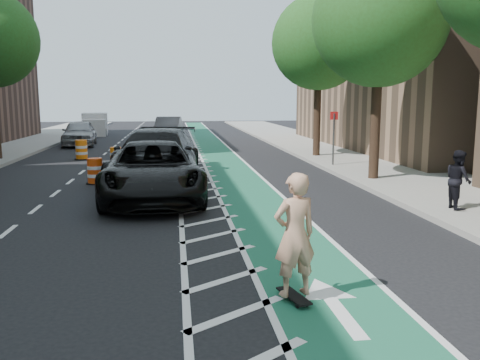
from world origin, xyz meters
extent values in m
plane|color=black|center=(0.00, 0.00, 0.00)|extent=(120.00, 120.00, 0.00)
cube|color=#1B6146|center=(3.00, 10.00, 0.01)|extent=(2.00, 90.00, 0.01)
cube|color=silver|center=(1.50, 10.00, 0.01)|extent=(1.40, 90.00, 0.01)
cube|color=gray|center=(9.50, 10.00, 0.07)|extent=(5.00, 90.00, 0.15)
cube|color=gray|center=(7.05, 10.00, 0.08)|extent=(0.12, 90.00, 0.16)
cylinder|color=#382619|center=(7.90, 8.00, 2.20)|extent=(0.36, 0.36, 4.40)
sphere|color=#244D19|center=(7.90, 8.00, 5.80)|extent=(4.20, 4.20, 4.20)
cylinder|color=#382619|center=(7.90, 16.00, 2.20)|extent=(0.36, 0.36, 4.40)
sphere|color=#244D19|center=(7.90, 16.00, 5.80)|extent=(4.20, 4.20, 4.20)
cylinder|color=#4C4C4C|center=(7.60, 12.00, 1.20)|extent=(0.08, 0.08, 2.40)
cube|color=red|center=(7.60, 12.00, 2.30)|extent=(0.35, 0.02, 0.35)
cube|color=black|center=(2.43, -2.43, 0.09)|extent=(0.41, 0.81, 0.03)
cylinder|color=black|center=(2.28, -2.20, 0.03)|extent=(0.04, 0.07, 0.06)
cylinder|color=black|center=(2.44, -2.16, 0.03)|extent=(0.04, 0.07, 0.06)
cylinder|color=black|center=(2.41, -2.71, 0.03)|extent=(0.04, 0.07, 0.06)
cylinder|color=black|center=(2.57, -2.66, 0.03)|extent=(0.04, 0.07, 0.06)
imported|color=tan|center=(2.43, -2.43, 1.04)|extent=(0.78, 0.61, 1.88)
imported|color=black|center=(0.00, 5.87, 0.88)|extent=(3.11, 6.41, 1.76)
imported|color=black|center=(0.00, 8.83, 0.97)|extent=(3.52, 6.97, 1.94)
imported|color=#9B9CA1|center=(-5.47, 24.42, 0.84)|extent=(2.40, 5.07, 1.68)
imported|color=#5A595E|center=(0.20, 29.01, 0.84)|extent=(2.23, 5.24, 1.68)
imported|color=black|center=(8.09, 2.79, 0.93)|extent=(0.66, 0.81, 1.57)
cube|color=silver|center=(-6.04, 34.98, 0.91)|extent=(2.32, 3.12, 1.82)
cube|color=silver|center=(-5.79, 32.80, 0.68)|extent=(1.97, 1.65, 1.37)
cylinder|color=black|center=(-6.57, 32.35, 0.32)|extent=(0.30, 0.66, 0.64)
cylinder|color=black|center=(-4.94, 32.53, 0.32)|extent=(0.30, 0.66, 0.64)
cylinder|color=black|center=(-6.93, 35.61, 0.32)|extent=(0.30, 0.66, 0.64)
cylinder|color=black|center=(-5.30, 35.80, 0.32)|extent=(0.30, 0.66, 0.64)
cylinder|color=#D8420B|center=(-2.20, 9.00, 0.46)|extent=(0.53, 0.53, 0.92)
cylinder|color=silver|center=(-2.20, 9.00, 0.31)|extent=(0.54, 0.54, 0.12)
cylinder|color=silver|center=(-2.20, 9.00, 0.60)|extent=(0.54, 0.54, 0.12)
cylinder|color=black|center=(-2.20, 9.00, 0.02)|extent=(0.68, 0.68, 0.04)
cylinder|color=orange|center=(-2.03, 14.00, 0.43)|extent=(0.49, 0.49, 0.85)
cylinder|color=silver|center=(-2.03, 14.00, 0.28)|extent=(0.50, 0.50, 0.11)
cylinder|color=silver|center=(-2.03, 14.00, 0.55)|extent=(0.50, 0.50, 0.11)
cylinder|color=black|center=(-2.03, 14.00, 0.02)|extent=(0.62, 0.62, 0.04)
cylinder|color=orange|center=(-4.00, 16.64, 0.49)|extent=(0.57, 0.57, 0.99)
cylinder|color=silver|center=(-4.00, 16.64, 0.33)|extent=(0.58, 0.58, 0.13)
cylinder|color=silver|center=(-4.00, 16.64, 0.64)|extent=(0.58, 0.58, 0.13)
cylinder|color=black|center=(-4.00, 16.64, 0.02)|extent=(0.73, 0.73, 0.04)
camera|label=1|loc=(0.69, -9.59, 3.05)|focal=38.00mm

